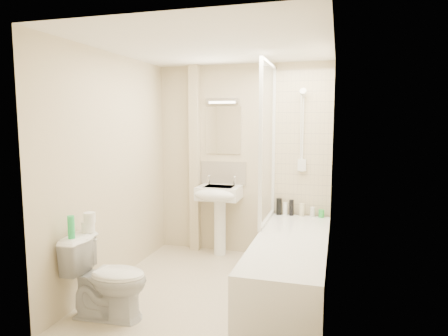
# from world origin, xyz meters

# --- Properties ---
(floor) EXTENTS (2.50, 2.50, 0.00)m
(floor) POSITION_xyz_m (0.00, 0.00, 0.00)
(floor) COLOR beige
(floor) RESTS_ON ground
(wall_back) EXTENTS (2.20, 0.02, 2.40)m
(wall_back) POSITION_xyz_m (0.00, 1.25, 1.20)
(wall_back) COLOR beige
(wall_back) RESTS_ON ground
(wall_left) EXTENTS (0.02, 2.50, 2.40)m
(wall_left) POSITION_xyz_m (-1.10, 0.00, 1.20)
(wall_left) COLOR beige
(wall_left) RESTS_ON ground
(wall_right) EXTENTS (0.02, 2.50, 2.40)m
(wall_right) POSITION_xyz_m (1.10, 0.00, 1.20)
(wall_right) COLOR beige
(wall_right) RESTS_ON ground
(ceiling) EXTENTS (2.20, 2.50, 0.02)m
(ceiling) POSITION_xyz_m (0.00, 0.00, 2.40)
(ceiling) COLOR white
(ceiling) RESTS_ON wall_back
(tile_back) EXTENTS (0.70, 0.01, 1.75)m
(tile_back) POSITION_xyz_m (0.75, 1.24, 1.42)
(tile_back) COLOR beige
(tile_back) RESTS_ON wall_back
(tile_right) EXTENTS (0.01, 2.10, 1.75)m
(tile_right) POSITION_xyz_m (1.09, 0.16, 1.42)
(tile_right) COLOR beige
(tile_right) RESTS_ON wall_right
(pipe_boxing) EXTENTS (0.12, 0.12, 2.40)m
(pipe_boxing) POSITION_xyz_m (-0.62, 1.19, 1.20)
(pipe_boxing) COLOR beige
(pipe_boxing) RESTS_ON ground
(splashback) EXTENTS (0.60, 0.02, 0.30)m
(splashback) POSITION_xyz_m (-0.25, 1.24, 1.03)
(splashback) COLOR beige
(splashback) RESTS_ON wall_back
(mirror) EXTENTS (0.46, 0.01, 0.60)m
(mirror) POSITION_xyz_m (-0.25, 1.24, 1.58)
(mirror) COLOR white
(mirror) RESTS_ON wall_back
(strip_light) EXTENTS (0.42, 0.07, 0.07)m
(strip_light) POSITION_xyz_m (-0.25, 1.22, 1.95)
(strip_light) COLOR silver
(strip_light) RESTS_ON wall_back
(bathtub) EXTENTS (0.70, 2.10, 0.55)m
(bathtub) POSITION_xyz_m (0.75, 0.16, 0.29)
(bathtub) COLOR white
(bathtub) RESTS_ON ground
(shower_screen) EXTENTS (0.04, 0.92, 1.80)m
(shower_screen) POSITION_xyz_m (0.40, 0.80, 1.45)
(shower_screen) COLOR white
(shower_screen) RESTS_ON bathtub
(shower_fixture) EXTENTS (0.10, 0.16, 0.99)m
(shower_fixture) POSITION_xyz_m (0.75, 1.19, 1.55)
(shower_fixture) COLOR white
(shower_fixture) RESTS_ON wall_back
(pedestal_sink) EXTENTS (0.52, 0.48, 1.01)m
(pedestal_sink) POSITION_xyz_m (-0.25, 1.01, 0.71)
(pedestal_sink) COLOR white
(pedestal_sink) RESTS_ON ground
(bottle_black_a) EXTENTS (0.07, 0.07, 0.20)m
(bottle_black_a) POSITION_xyz_m (0.49, 1.16, 0.65)
(bottle_black_a) COLOR black
(bottle_black_a) RESTS_ON bathtub
(bottle_white_a) EXTENTS (0.06, 0.06, 0.16)m
(bottle_white_a) POSITION_xyz_m (0.56, 1.16, 0.63)
(bottle_white_a) COLOR white
(bottle_white_a) RESTS_ON bathtub
(bottle_black_b) EXTENTS (0.05, 0.05, 0.19)m
(bottle_black_b) POSITION_xyz_m (0.64, 1.16, 0.65)
(bottle_black_b) COLOR black
(bottle_black_b) RESTS_ON bathtub
(bottle_cream) EXTENTS (0.06, 0.06, 0.16)m
(bottle_cream) POSITION_xyz_m (0.77, 1.16, 0.63)
(bottle_cream) COLOR beige
(bottle_cream) RESTS_ON bathtub
(bottle_white_b) EXTENTS (0.05, 0.05, 0.12)m
(bottle_white_b) POSITION_xyz_m (0.89, 1.16, 0.61)
(bottle_white_b) COLOR silver
(bottle_white_b) RESTS_ON bathtub
(bottle_green) EXTENTS (0.07, 0.07, 0.09)m
(bottle_green) POSITION_xyz_m (1.00, 1.16, 0.60)
(bottle_green) COLOR green
(bottle_green) RESTS_ON bathtub
(toilet) EXTENTS (0.48, 0.75, 0.72)m
(toilet) POSITION_xyz_m (-0.72, -0.75, 0.36)
(toilet) COLOR white
(toilet) RESTS_ON ground
(toilet_roll_lower) EXTENTS (0.12, 0.12, 0.09)m
(toilet_roll_lower) POSITION_xyz_m (-0.97, -0.65, 0.76)
(toilet_roll_lower) COLOR white
(toilet_roll_lower) RESTS_ON toilet
(toilet_roll_upper) EXTENTS (0.10, 0.10, 0.09)m
(toilet_roll_upper) POSITION_xyz_m (-0.94, -0.66, 0.85)
(toilet_roll_upper) COLOR white
(toilet_roll_upper) RESTS_ON toilet_roll_lower
(green_bottle) EXTENTS (0.06, 0.06, 0.20)m
(green_bottle) POSITION_xyz_m (-0.98, -0.86, 0.81)
(green_bottle) COLOR #29C55F
(green_bottle) RESTS_ON toilet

